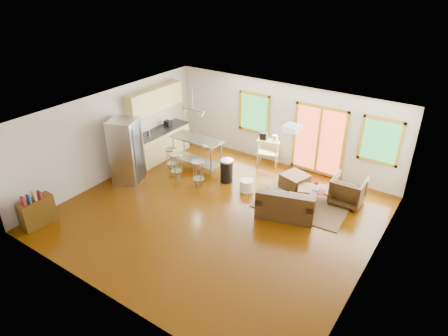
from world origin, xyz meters
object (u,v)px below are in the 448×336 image
Objects in this scene: island at (197,148)px; kitchen_cart at (268,143)px; coffee_table at (315,190)px; refrigerator at (127,151)px; loveseat at (285,205)px; ottoman at (295,182)px; armchair at (348,189)px; rug at (303,202)px.

kitchen_cart is (1.64, 1.50, 0.02)m from island.
kitchen_cart reaches higher than island.
refrigerator is at bearing -157.54° from coffee_table.
refrigerator is 1.79× the size of kitchen_cart.
ottoman is at bearing 88.71° from loveseat.
island is (-4.51, -0.68, 0.28)m from armchair.
refrigerator is at bearing -159.92° from rug.
kitchen_cart is (-1.77, 2.29, 0.42)m from loveseat.
loveseat is at bearing -12.98° from island.
ottoman reaches higher than rug.
ottoman is 0.62× the size of kitchen_cart.
ottoman is (-0.40, 1.38, -0.08)m from loveseat.
rug is at bearing -37.38° from kitchen_cart.
island is (-3.02, -0.59, 0.48)m from ottoman.
kitchen_cart is (2.84, 3.20, -0.22)m from refrigerator.
rug is 1.24× the size of refrigerator.
refrigerator is at bearing -125.27° from island.
island is at bearing 6.32° from armchair.
coffee_table is at bearing -29.20° from kitchen_cart.
refrigerator reaches higher than kitchen_cart.
refrigerator reaches higher than island.
kitchen_cart is at bearing 42.49° from island.
coffee_table is 0.86m from armchair.
ottoman is 3.12m from island.
kitchen_cart is at bearing 142.62° from rug.
ottoman reaches higher than coffee_table.
loveseat is 1.17m from coffee_table.
island reaches higher than coffee_table.
ottoman is at bearing 11.14° from island.
loveseat is 1.52× the size of kitchen_cart.
refrigerator reaches higher than coffee_table.
refrigerator reaches higher than loveseat.
island reaches higher than armchair.
refrigerator is at bearing -151.48° from ottoman.
kitchen_cart is (-1.38, 0.91, 0.50)m from ottoman.
kitchen_cart is (-2.87, 0.82, 0.30)m from armchair.
ottoman is at bearing 9.47° from refrigerator.
coffee_table is 5.37m from refrigerator.
loveseat is (-0.14, -0.83, 0.29)m from rug.
armchair is (0.78, 0.34, 0.11)m from coffee_table.
rug is 2.21× the size of kitchen_cart.
refrigerator reaches higher than armchair.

